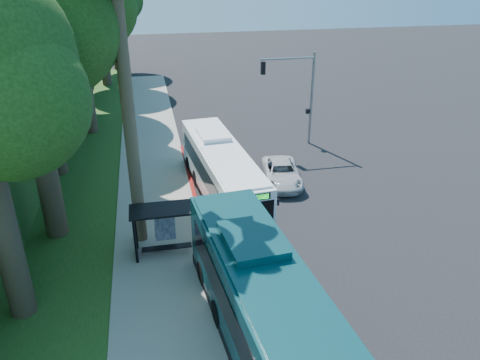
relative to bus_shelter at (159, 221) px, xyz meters
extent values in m
plane|color=black|center=(7.26, 2.86, -1.81)|extent=(140.00, 140.00, 0.00)
cube|color=gray|center=(-0.04, 2.86, -1.75)|extent=(4.50, 70.00, 0.12)
cube|color=maroon|center=(2.26, -1.14, -1.74)|extent=(0.25, 30.00, 0.13)
cube|color=#234719|center=(-5.74, 7.86, -1.78)|extent=(8.00, 70.00, 0.06)
cube|color=black|center=(0.26, -0.14, 0.69)|extent=(3.20, 1.50, 0.10)
cube|color=black|center=(-1.19, -0.14, -0.61)|extent=(0.06, 1.30, 2.20)
cube|color=navy|center=(0.26, 0.56, -0.56)|extent=(1.00, 0.12, 1.70)
cube|color=black|center=(0.26, -0.24, -1.36)|extent=(2.40, 0.40, 0.06)
cube|color=black|center=(-1.14, 0.46, -0.61)|extent=(0.08, 0.08, 2.40)
cube|color=black|center=(1.66, 0.46, -0.61)|extent=(0.08, 0.08, 2.40)
cube|color=black|center=(-1.14, -0.74, -0.61)|extent=(0.08, 0.08, 2.40)
cube|color=black|center=(1.66, -0.74, -0.61)|extent=(0.08, 0.08, 2.40)
cylinder|color=gray|center=(1.86, -2.14, -0.31)|extent=(0.06, 0.06, 3.00)
cube|color=white|center=(1.86, -2.14, 1.09)|extent=(0.35, 0.04, 0.55)
cylinder|color=gray|center=(12.06, 12.86, 1.69)|extent=(0.20, 0.20, 7.00)
cylinder|color=gray|center=(10.06, 12.86, 4.79)|extent=(4.00, 0.14, 0.14)
cube|color=black|center=(8.26, 12.86, 4.19)|extent=(0.30, 0.30, 0.90)
cube|color=black|center=(11.81, 12.86, 0.79)|extent=(0.25, 0.25, 0.35)
cylinder|color=#4C3F2D|center=(-0.94, 1.36, 4.69)|extent=(0.60, 0.60, 13.00)
cylinder|color=#382B1E|center=(-5.24, 2.86, 3.44)|extent=(1.10, 1.10, 10.50)
sphere|color=#17360E|center=(-3.64, 1.66, 8.69)|extent=(5.60, 5.60, 5.60)
cylinder|color=#382B1E|center=(-6.24, 10.86, 4.14)|extent=(1.18, 1.18, 11.90)
cylinder|color=#382B1E|center=(-4.74, 18.86, 3.09)|extent=(1.06, 1.06, 9.80)
sphere|color=#17360E|center=(-3.06, 17.60, 7.99)|extent=(5.88, 5.88, 5.88)
sphere|color=#17360E|center=(-6.21, 20.33, 8.27)|extent=(5.46, 5.46, 5.46)
cylinder|color=#382B1E|center=(-6.74, 26.86, 3.79)|extent=(1.14, 1.14, 11.20)
cylinder|color=#382B1E|center=(-4.24, 34.86, 2.74)|extent=(1.02, 1.02, 9.10)
sphere|color=#17360E|center=(-2.64, 33.66, 7.29)|extent=(5.60, 5.60, 5.60)
cylinder|color=#382B1E|center=(-3.24, 42.86, 2.39)|extent=(0.98, 0.98, 8.40)
sphere|color=#17360E|center=(-1.84, 41.81, 6.59)|extent=(4.90, 4.90, 4.90)
cylinder|color=#382B1E|center=(-5.74, -3.14, 2.74)|extent=(1.02, 1.02, 9.10)
sphere|color=#17360E|center=(-4.30, -4.22, 7.29)|extent=(5.04, 5.04, 5.04)
cube|color=white|center=(3.90, 5.26, -0.08)|extent=(3.52, 11.86, 2.77)
cube|color=black|center=(3.90, 5.26, -1.51)|extent=(3.55, 11.92, 0.34)
cube|color=black|center=(3.86, 5.74, 0.19)|extent=(3.34, 9.30, 1.07)
cube|color=black|center=(4.42, -0.51, 0.14)|extent=(2.19, 0.31, 1.36)
cube|color=black|center=(3.38, 11.02, 0.24)|extent=(1.99, 0.29, 0.97)
cube|color=#19E533|center=(4.42, -0.52, 1.07)|extent=(1.62, 0.24, 0.27)
cube|color=white|center=(3.90, 5.26, 1.36)|extent=(3.27, 11.26, 0.12)
cube|color=white|center=(3.73, 7.19, 1.52)|extent=(1.95, 2.58, 0.34)
cylinder|color=black|center=(3.12, 1.43, -1.32)|extent=(0.38, 1.00, 0.97)
cylinder|color=black|center=(5.36, 1.63, -1.32)|extent=(0.38, 1.00, 0.97)
cylinder|color=black|center=(2.38, 9.58, -1.32)|extent=(0.38, 1.00, 0.97)
cylinder|color=black|center=(4.62, 9.78, -1.32)|extent=(0.38, 1.00, 0.97)
cube|color=#0A363B|center=(3.46, -7.74, 0.17)|extent=(4.08, 13.60, 3.18)
cube|color=black|center=(3.46, -7.74, -1.47)|extent=(4.11, 13.67, 0.39)
cube|color=black|center=(3.40, -7.19, 0.48)|extent=(3.87, 10.67, 1.23)
cube|color=black|center=(2.84, -1.13, 0.54)|extent=(2.28, 0.34, 1.12)
cube|color=#0A363B|center=(3.46, -7.74, 1.82)|extent=(3.79, 12.91, 0.13)
cube|color=#0A363B|center=(3.25, -5.52, 2.01)|extent=(2.24, 2.96, 0.39)
cylinder|color=black|center=(1.70, -2.80, -1.25)|extent=(0.44, 1.14, 1.12)
cylinder|color=black|center=(4.27, -2.56, -1.25)|extent=(0.44, 1.14, 1.12)
imported|color=silver|center=(7.98, 6.46, -1.13)|extent=(2.90, 5.11, 1.34)
camera|label=1|loc=(-0.10, -19.57, 11.38)|focal=35.00mm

